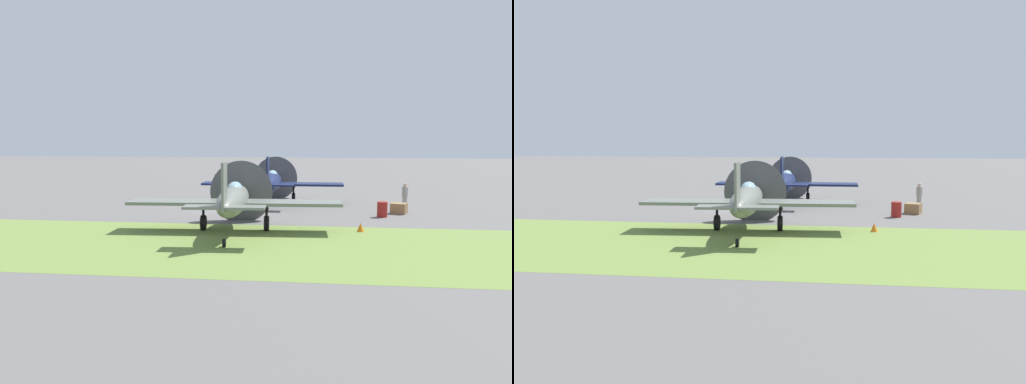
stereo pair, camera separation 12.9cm
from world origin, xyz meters
The scene contains 8 objects.
ground_plane centered at (0.00, 0.00, 0.00)m, with size 160.00×160.00×0.00m, color #605E5B.
grass_verge centered at (0.00, -11.68, 0.00)m, with size 120.00×11.00×0.01m, color olive.
airplane_lead centered at (2.70, 3.10, 1.50)m, with size 9.98×7.93×3.57m.
airplane_wingman centered at (1.96, -8.29, 1.60)m, with size 10.71×8.47×3.82m.
ground_crew_chief centered at (11.52, 0.93, 0.91)m, with size 0.38×0.63×1.73m.
fuel_drum centered at (9.77, -2.42, 0.45)m, with size 0.60×0.60×0.90m, color maroon.
supply_crate centered at (10.93, -0.85, 0.32)m, with size 0.90×0.90×0.64m, color olive.
runway_marker_cone centered at (8.22, -7.46, 0.22)m, with size 0.36×0.36×0.44m, color orange.
Camera 1 is at (6.52, -34.30, 4.80)m, focal length 37.65 mm.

